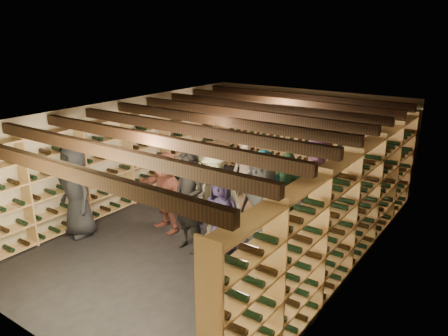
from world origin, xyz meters
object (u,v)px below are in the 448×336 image
person_5 (166,192)px  person_7 (245,176)px  crate_stack_right (279,205)px  person_0 (77,191)px  person_6 (221,215)px  person_3 (213,193)px  person_11 (316,182)px  person_9 (204,185)px  crate_loose (324,218)px  person_4 (263,193)px  person_10 (287,192)px  crate_stack_left (249,191)px  person_8 (337,194)px  person_12 (262,203)px  person_1 (189,201)px

person_5 → person_7: 1.89m
crate_stack_right → person_0: person_0 is taller
person_6 → person_7: bearing=95.4°
person_3 → person_11: size_ratio=1.00×
crate_stack_right → person_0: size_ratio=0.32×
crate_stack_right → person_9: (-1.30, -0.96, 0.49)m
person_0 → person_3: bearing=40.0°
crate_loose → person_0: bearing=-138.3°
person_4 → person_10: size_ratio=1.07×
crate_stack_right → crate_loose: bearing=19.0°
crate_stack_left → person_3: person_3 is taller
crate_stack_left → crate_stack_right: crate_stack_left is taller
person_3 → person_10: size_ratio=1.17×
crate_stack_right → person_0: 4.18m
crate_loose → person_10: size_ratio=0.30×
person_0 → person_7: person_0 is taller
person_8 → person_0: bearing=-132.3°
person_6 → person_9: size_ratio=1.01×
person_6 → person_9: bearing=123.5°
person_12 → person_5: bearing=-161.3°
person_1 → crate_stack_left: bearing=101.1°
person_7 → person_12: 1.79m
crate_loose → person_9: bearing=-150.0°
person_6 → person_0: bearing=-175.3°
person_5 → person_4: bearing=45.3°
person_7 → person_8: bearing=-16.4°
person_4 → person_1: bearing=-111.0°
person_7 → person_0: bearing=-139.8°
crate_stack_right → person_9: size_ratio=0.40×
person_12 → person_8: bearing=61.2°
person_5 → crate_loose: bearing=59.4°
person_6 → person_8: 2.33m
crate_loose → person_7: person_7 is taller
crate_stack_right → person_5: size_ratio=0.36×
person_4 → person_12: size_ratio=0.98×
person_10 → person_3: bearing=-123.6°
person_3 → person_5: (-1.04, -0.16, -0.14)m
crate_stack_left → person_12: person_12 is taller
person_3 → person_10: 1.53m
person_3 → person_8: (1.85, 1.50, -0.07)m
crate_stack_left → person_5: size_ratio=0.52×
person_1 → person_7: (-0.15, 2.11, -0.14)m
person_7 → person_6: bearing=-84.3°
person_1 → person_6: 0.63m
crate_stack_left → person_0: bearing=-124.2°
person_5 → person_7: person_7 is taller
person_3 → person_9: 1.09m
person_0 → person_4: (2.96, 2.03, -0.04)m
person_4 → person_3: bearing=-122.1°
person_7 → person_11: person_11 is taller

